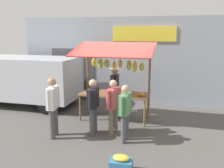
{
  "coord_description": "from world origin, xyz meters",
  "views": [
    {
      "loc": [
        -2.02,
        7.57,
        2.81
      ],
      "look_at": [
        0.0,
        0.3,
        1.25
      ],
      "focal_mm": 40.2,
      "sensor_mm": 36.0,
      "label": 1
    }
  ],
  "objects_px": {
    "shopper_with_ponytail": "(125,110)",
    "produce_crate_near": "(121,164)",
    "shopper_with_shopping_bag": "(93,103)",
    "shopper_in_grey_tee": "(53,103)",
    "vendor_with_sunhat": "(115,86)",
    "shopper_in_striped_shirt": "(113,104)",
    "parked_van": "(18,77)",
    "market_stall": "(115,72)"
  },
  "relations": [
    {
      "from": "shopper_with_shopping_bag",
      "to": "shopper_with_ponytail",
      "type": "bearing_deg",
      "value": -107.34
    },
    {
      "from": "shopper_in_striped_shirt",
      "to": "parked_van",
      "type": "xyz_separation_m",
      "value": [
        4.35,
        -1.86,
        0.24
      ]
    },
    {
      "from": "vendor_with_sunhat",
      "to": "shopper_with_shopping_bag",
      "type": "bearing_deg",
      "value": -4.88
    },
    {
      "from": "shopper_in_grey_tee",
      "to": "shopper_in_striped_shirt",
      "type": "relative_size",
      "value": 1.06
    },
    {
      "from": "shopper_with_shopping_bag",
      "to": "produce_crate_near",
      "type": "relative_size",
      "value": 3.26
    },
    {
      "from": "parked_van",
      "to": "market_stall",
      "type": "bearing_deg",
      "value": 170.23
    },
    {
      "from": "shopper_in_grey_tee",
      "to": "produce_crate_near",
      "type": "distance_m",
      "value": 2.6
    },
    {
      "from": "shopper_with_ponytail",
      "to": "parked_van",
      "type": "distance_m",
      "value": 5.28
    },
    {
      "from": "shopper_in_grey_tee",
      "to": "shopper_in_striped_shirt",
      "type": "bearing_deg",
      "value": -76.51
    },
    {
      "from": "produce_crate_near",
      "to": "shopper_in_striped_shirt",
      "type": "bearing_deg",
      "value": -70.0
    },
    {
      "from": "vendor_with_sunhat",
      "to": "shopper_with_ponytail",
      "type": "xyz_separation_m",
      "value": [
        -0.89,
        2.3,
        -0.08
      ]
    },
    {
      "from": "shopper_in_striped_shirt",
      "to": "shopper_with_ponytail",
      "type": "distance_m",
      "value": 0.58
    },
    {
      "from": "parked_van",
      "to": "produce_crate_near",
      "type": "bearing_deg",
      "value": 142.79
    },
    {
      "from": "vendor_with_sunhat",
      "to": "shopper_in_grey_tee",
      "type": "distance_m",
      "value": 2.74
    },
    {
      "from": "market_stall",
      "to": "vendor_with_sunhat",
      "type": "bearing_deg",
      "value": -73.83
    },
    {
      "from": "market_stall",
      "to": "vendor_with_sunhat",
      "type": "distance_m",
      "value": 0.96
    },
    {
      "from": "shopper_in_grey_tee",
      "to": "shopper_with_shopping_bag",
      "type": "relative_size",
      "value": 1.05
    },
    {
      "from": "shopper_with_shopping_bag",
      "to": "produce_crate_near",
      "type": "distance_m",
      "value": 2.19
    },
    {
      "from": "vendor_with_sunhat",
      "to": "shopper_with_ponytail",
      "type": "height_order",
      "value": "vendor_with_sunhat"
    },
    {
      "from": "shopper_with_shopping_bag",
      "to": "shopper_in_striped_shirt",
      "type": "relative_size",
      "value": 1.01
    },
    {
      "from": "vendor_with_sunhat",
      "to": "shopper_with_ponytail",
      "type": "relative_size",
      "value": 1.06
    },
    {
      "from": "shopper_with_shopping_bag",
      "to": "shopper_in_grey_tee",
      "type": "bearing_deg",
      "value": 111.89
    },
    {
      "from": "vendor_with_sunhat",
      "to": "produce_crate_near",
      "type": "bearing_deg",
      "value": 13.73
    },
    {
      "from": "vendor_with_sunhat",
      "to": "produce_crate_near",
      "type": "distance_m",
      "value": 3.99
    },
    {
      "from": "market_stall",
      "to": "vendor_with_sunhat",
      "type": "relative_size",
      "value": 1.56
    },
    {
      "from": "shopper_in_striped_shirt",
      "to": "shopper_with_ponytail",
      "type": "bearing_deg",
      "value": -120.78
    },
    {
      "from": "shopper_in_grey_tee",
      "to": "shopper_with_ponytail",
      "type": "bearing_deg",
      "value": -92.31
    },
    {
      "from": "shopper_in_grey_tee",
      "to": "parked_van",
      "type": "xyz_separation_m",
      "value": [
        2.85,
        -2.49,
        0.17
      ]
    },
    {
      "from": "vendor_with_sunhat",
      "to": "parked_van",
      "type": "bearing_deg",
      "value": -92.42
    },
    {
      "from": "vendor_with_sunhat",
      "to": "shopper_with_ponytail",
      "type": "distance_m",
      "value": 2.47
    },
    {
      "from": "shopper_in_grey_tee",
      "to": "shopper_with_shopping_bag",
      "type": "distance_m",
      "value": 1.08
    },
    {
      "from": "shopper_with_shopping_bag",
      "to": "parked_van",
      "type": "xyz_separation_m",
      "value": [
        3.82,
        -2.02,
        0.22
      ]
    },
    {
      "from": "shopper_with_ponytail",
      "to": "shopper_in_grey_tee",
      "type": "bearing_deg",
      "value": 101.41
    },
    {
      "from": "shopper_in_striped_shirt",
      "to": "parked_van",
      "type": "height_order",
      "value": "parked_van"
    },
    {
      "from": "shopper_with_shopping_bag",
      "to": "produce_crate_near",
      "type": "height_order",
      "value": "shopper_with_shopping_bag"
    },
    {
      "from": "market_stall",
      "to": "shopper_in_striped_shirt",
      "type": "xyz_separation_m",
      "value": [
        -0.27,
        1.22,
        -0.69
      ]
    },
    {
      "from": "shopper_in_grey_tee",
      "to": "parked_van",
      "type": "distance_m",
      "value": 3.79
    },
    {
      "from": "shopper_with_shopping_bag",
      "to": "parked_van",
      "type": "height_order",
      "value": "parked_van"
    },
    {
      "from": "shopper_with_ponytail",
      "to": "produce_crate_near",
      "type": "relative_size",
      "value": 3.15
    },
    {
      "from": "shopper_in_grey_tee",
      "to": "shopper_with_shopping_bag",
      "type": "height_order",
      "value": "shopper_in_grey_tee"
    },
    {
      "from": "market_stall",
      "to": "produce_crate_near",
      "type": "xyz_separation_m",
      "value": [
        -0.93,
        3.05,
        -1.41
      ]
    },
    {
      "from": "shopper_in_grey_tee",
      "to": "vendor_with_sunhat",
      "type": "bearing_deg",
      "value": -31.52
    }
  ]
}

